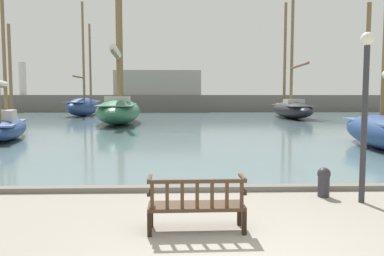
{
  "coord_description": "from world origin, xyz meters",
  "views": [
    {
      "loc": [
        -0.71,
        -4.92,
        2.23
      ],
      "look_at": [
        -0.22,
        10.0,
        1.0
      ],
      "focal_mm": 35.0,
      "sensor_mm": 36.0,
      "label": 1
    }
  ],
  "objects": [
    {
      "name": "mooring_bollard",
      "position": [
        2.52,
        3.23,
        0.37
      ],
      "size": [
        0.29,
        0.29,
        0.67
      ],
      "color": "#2D2D33",
      "rests_on": "ground"
    },
    {
      "name": "sailboat_nearest_port",
      "position": [
        7.9,
        10.53,
        0.94
      ],
      "size": [
        3.03,
        7.52,
        9.25
      ],
      "color": "navy",
      "rests_on": "harbor_water"
    },
    {
      "name": "far_breakwater",
      "position": [
        -1.03,
        50.71,
        1.93
      ],
      "size": [
        59.03,
        2.4,
        7.33
      ],
      "color": "#66605B",
      "rests_on": "ground"
    },
    {
      "name": "sailboat_mid_starboard",
      "position": [
        -5.7,
        25.89,
        1.41
      ],
      "size": [
        4.42,
        13.4,
        14.89
      ],
      "color": "#2D6647",
      "rests_on": "harbor_water"
    },
    {
      "name": "sailboat_mid_port",
      "position": [
        10.9,
        33.6,
        1.25
      ],
      "size": [
        3.67,
        13.2,
        16.13
      ],
      "color": "black",
      "rests_on": "harbor_water"
    },
    {
      "name": "park_bench",
      "position": [
        -0.44,
        1.14,
        0.47
      ],
      "size": [
        1.61,
        0.55,
        0.92
      ],
      "color": "black",
      "rests_on": "ground"
    },
    {
      "name": "lamp_post",
      "position": [
        3.15,
        2.75,
        2.21
      ],
      "size": [
        0.28,
        0.28,
        3.56
      ],
      "color": "#2D2D33",
      "rests_on": "ground"
    },
    {
      "name": "harbor_water",
      "position": [
        0.0,
        44.0,
        0.04
      ],
      "size": [
        100.0,
        80.0,
        0.08
      ],
      "primitive_type": "cube",
      "color": "slate",
      "rests_on": "ground"
    },
    {
      "name": "sailboat_distant_harbor",
      "position": [
        -11.96,
        39.47,
        1.28
      ],
      "size": [
        2.95,
        12.83,
        13.17
      ],
      "color": "navy",
      "rests_on": "harbor_water"
    },
    {
      "name": "quay_edge_kerb",
      "position": [
        0.0,
        3.85,
        0.06
      ],
      "size": [
        40.0,
        0.3,
        0.12
      ],
      "primitive_type": "cube",
      "color": "slate",
      "rests_on": "ground"
    },
    {
      "name": "sailboat_outer_port",
      "position": [
        -9.53,
        14.33,
        0.87
      ],
      "size": [
        3.43,
        7.64,
        8.98
      ],
      "color": "navy",
      "rests_on": "harbor_water"
    }
  ]
}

